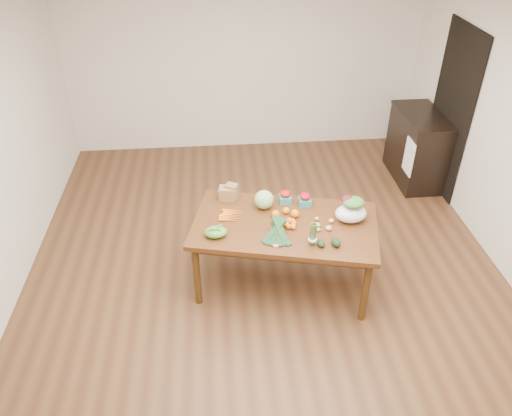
{
  "coord_description": "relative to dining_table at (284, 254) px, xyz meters",
  "views": [
    {
      "loc": [
        -0.45,
        -3.93,
        3.57
      ],
      "look_at": [
        -0.1,
        0.0,
        0.86
      ],
      "focal_mm": 35.0,
      "sensor_mm": 36.0,
      "label": 1
    }
  ],
  "objects": [
    {
      "name": "dining_table",
      "position": [
        0.0,
        0.0,
        0.0
      ],
      "size": [
        1.92,
        1.34,
        0.75
      ],
      "primitive_type": "cube",
      "rotation": [
        0.0,
        0.0,
        -0.23
      ],
      "color": "#562F14",
      "rests_on": "floor"
    },
    {
      "name": "carrots",
      "position": [
        -0.5,
        0.16,
        0.39
      ],
      "size": [
        0.26,
        0.26,
        0.03
      ],
      "primitive_type": null,
      "rotation": [
        0.0,
        0.0,
        -0.23
      ],
      "color": "orange",
      "rests_on": "dining_table"
    },
    {
      "name": "avocado_a",
      "position": [
        0.27,
        -0.37,
        0.41
      ],
      "size": [
        0.09,
        0.11,
        0.06
      ],
      "primitive_type": "ellipsoid",
      "rotation": [
        0.0,
        0.0,
        0.3
      ],
      "color": "black",
      "rests_on": "dining_table"
    },
    {
      "name": "ceiling",
      "position": [
        -0.17,
        0.13,
        2.33
      ],
      "size": [
        5.0,
        6.0,
        0.02
      ],
      "primitive_type": "cube",
      "color": "white",
      "rests_on": "room_walls"
    },
    {
      "name": "doorway_dark",
      "position": [
        2.31,
        1.73,
        0.68
      ],
      "size": [
        0.02,
        1.0,
        2.1
      ],
      "primitive_type": "cube",
      "color": "black",
      "rests_on": "floor"
    },
    {
      "name": "strawberry_basket_b",
      "position": [
        0.24,
        0.29,
        0.43
      ],
      "size": [
        0.14,
        0.14,
        0.11
      ],
      "primitive_type": null,
      "rotation": [
        0.0,
        0.0,
        -0.23
      ],
      "color": "#B10B1D",
      "rests_on": "dining_table"
    },
    {
      "name": "orange_b",
      "position": [
        0.03,
        0.16,
        0.41
      ],
      "size": [
        0.07,
        0.07,
        0.07
      ],
      "primitive_type": "sphere",
      "color": "orange",
      "rests_on": "dining_table"
    },
    {
      "name": "potato_c",
      "position": [
        0.44,
        -0.03,
        0.4
      ],
      "size": [
        0.05,
        0.05,
        0.04
      ],
      "primitive_type": "ellipsoid",
      "color": "#D0C378",
      "rests_on": "dining_table"
    },
    {
      "name": "cabinet",
      "position": [
        2.05,
        1.92,
        0.1
      ],
      "size": [
        0.52,
        1.02,
        0.94
      ],
      "primitive_type": "cube",
      "color": "black",
      "rests_on": "floor"
    },
    {
      "name": "potato_e",
      "position": [
        0.39,
        -0.15,
        0.4
      ],
      "size": [
        0.06,
        0.05,
        0.05
      ],
      "primitive_type": "ellipsoid",
      "color": "#DCBE7F",
      "rests_on": "dining_table"
    },
    {
      "name": "mandarin_cluster",
      "position": [
        0.04,
        -0.04,
        0.42
      ],
      "size": [
        0.22,
        0.22,
        0.08
      ],
      "primitive_type": null,
      "rotation": [
        0.0,
        0.0,
        -0.23
      ],
      "color": "orange",
      "rests_on": "dining_table"
    },
    {
      "name": "orange_a",
      "position": [
        -0.08,
        0.1,
        0.42
      ],
      "size": [
        0.08,
        0.08,
        0.08
      ],
      "primitive_type": "sphere",
      "color": "orange",
      "rests_on": "dining_table"
    },
    {
      "name": "asparagus_bundle",
      "position": [
        0.2,
        -0.35,
        0.5
      ],
      "size": [
        0.1,
        0.13,
        0.26
      ],
      "primitive_type": null,
      "rotation": [
        0.15,
        0.0,
        -0.23
      ],
      "color": "#527D39",
      "rests_on": "dining_table"
    },
    {
      "name": "dish_towel",
      "position": [
        1.79,
        1.53,
        0.18
      ],
      "size": [
        0.02,
        0.28,
        0.45
      ],
      "primitive_type": "cube",
      "color": "white",
      "rests_on": "cabinet"
    },
    {
      "name": "potato_b",
      "position": [
        0.29,
        -0.15,
        0.39
      ],
      "size": [
        0.05,
        0.04,
        0.04
      ],
      "primitive_type": "ellipsoid",
      "color": "tan",
      "rests_on": "dining_table"
    },
    {
      "name": "snap_pea_bag",
      "position": [
        -0.66,
        -0.14,
        0.42
      ],
      "size": [
        0.21,
        0.16,
        0.09
      ],
      "primitive_type": "ellipsoid",
      "color": "#4EA136",
      "rests_on": "dining_table"
    },
    {
      "name": "paper_bag",
      "position": [
        -0.52,
        0.47,
        0.46
      ],
      "size": [
        0.27,
        0.24,
        0.16
      ],
      "primitive_type": null,
      "rotation": [
        0.0,
        0.0,
        -0.23
      ],
      "color": "olive",
      "rests_on": "dining_table"
    },
    {
      "name": "orange_c",
      "position": [
        0.11,
        0.09,
        0.42
      ],
      "size": [
        0.08,
        0.08,
        0.08
      ],
      "primitive_type": "sphere",
      "color": "#F8580F",
      "rests_on": "dining_table"
    },
    {
      "name": "avocado_b",
      "position": [
        0.41,
        -0.38,
        0.41
      ],
      "size": [
        0.11,
        0.13,
        0.08
      ],
      "primitive_type": "ellipsoid",
      "rotation": [
        0.0,
        0.0,
        0.3
      ],
      "color": "black",
      "rests_on": "dining_table"
    },
    {
      "name": "cabbage",
      "position": [
        -0.17,
        0.28,
        0.47
      ],
      "size": [
        0.19,
        0.19,
        0.19
      ],
      "primitive_type": "sphere",
      "color": "#A2D178",
      "rests_on": "dining_table"
    },
    {
      "name": "floor",
      "position": [
        -0.17,
        0.13,
        -0.38
      ],
      "size": [
        6.0,
        6.0,
        0.0
      ],
      "primitive_type": "plane",
      "color": "brown",
      "rests_on": "ground"
    },
    {
      "name": "room_walls",
      "position": [
        -0.17,
        0.13,
        0.97
      ],
      "size": [
        5.02,
        6.02,
        2.7
      ],
      "color": "silver",
      "rests_on": "floor"
    },
    {
      "name": "kale_bunch",
      "position": [
        -0.11,
        -0.25,
        0.45
      ],
      "size": [
        0.4,
        0.46,
        0.16
      ],
      "primitive_type": null,
      "rotation": [
        0.0,
        0.0,
        -0.23
      ],
      "color": "black",
      "rests_on": "dining_table"
    },
    {
      "name": "salad_bag",
      "position": [
        0.63,
        -0.01,
        0.49
      ],
      "size": [
        0.35,
        0.29,
        0.23
      ],
      "primitive_type": null,
      "rotation": [
        0.0,
        0.0,
        -0.23
      ],
      "color": "silver",
      "rests_on": "dining_table"
    },
    {
      "name": "potato_a",
      "position": [
        0.3,
        -0.09,
        0.4
      ],
      "size": [
        0.06,
        0.05,
        0.05
      ],
      "primitive_type": "ellipsoid",
      "color": "tan",
      "rests_on": "dining_table"
    },
    {
      "name": "potato_d",
      "position": [
        0.31,
        0.02,
        0.39
      ],
      "size": [
        0.04,
        0.04,
        0.04
      ],
      "primitive_type": "ellipsoid",
      "color": "tan",
      "rests_on": "dining_table"
    },
    {
      "name": "strawberry_basket_a",
      "position": [
        0.05,
        0.36,
        0.43
      ],
      "size": [
        0.14,
        0.14,
        0.1
      ],
      "primitive_type": null,
      "rotation": [
        0.0,
        0.0,
        -0.23
      ],
      "color": "red",
      "rests_on": "dining_table"
    }
  ]
}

